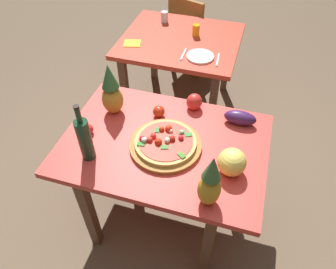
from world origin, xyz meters
TOP-DOWN VIEW (x-y plane):
  - ground_plane at (0.00, 0.00)m, footprint 10.00×10.00m
  - display_table at (0.00, 0.00)m, footprint 1.21×0.85m
  - background_table at (-0.23, 1.21)m, footprint 1.01×0.89m
  - dining_chair at (-0.30, 1.88)m, footprint 0.51×0.51m
  - pizza_board at (0.02, -0.03)m, footprint 0.42×0.42m
  - pizza at (0.02, -0.03)m, footprint 0.36×0.36m
  - wine_bottle at (-0.37, -0.23)m, footprint 0.08×0.08m
  - pineapple_left at (-0.39, 0.17)m, footprint 0.13×0.13m
  - pineapple_right at (0.33, -0.32)m, footprint 0.11×0.11m
  - melon at (0.41, -0.10)m, footprint 0.15×0.15m
  - bell_pepper at (0.10, 0.35)m, footprint 0.10×0.10m
  - eggplant at (0.40, 0.29)m, footprint 0.20×0.09m
  - tomato_by_bottle at (-0.48, 0.27)m, footprint 0.08×0.08m
  - tomato_beside_pepper at (-0.10, 0.21)m, footprint 0.08×0.08m
  - tomato_at_corner at (-0.46, -0.06)m, footprint 0.06×0.06m
  - drinking_glass_juice at (-0.12, 1.30)m, footprint 0.06×0.06m
  - drinking_glass_water at (-0.45, 1.47)m, footprint 0.06×0.06m
  - dinner_plate at (0.00, 0.97)m, footprint 0.22×0.22m
  - fork_utensil at (-0.14, 0.97)m, footprint 0.02×0.18m
  - knife_utensil at (0.14, 0.97)m, footprint 0.03×0.18m
  - napkin_folded at (-0.60, 1.01)m, footprint 0.17×0.15m

SIDE VIEW (x-z plane):
  - ground_plane at x=0.00m, z-range 0.00..0.00m
  - dining_chair at x=-0.30m, z-range 0.06..0.91m
  - background_table at x=-0.23m, z-range 0.27..1.02m
  - display_table at x=0.00m, z-range 0.28..1.03m
  - napkin_folded at x=-0.60m, z-range 0.75..0.75m
  - fork_utensil at x=-0.14m, z-range 0.75..0.75m
  - knife_utensil at x=0.14m, z-range 0.75..0.75m
  - dinner_plate at x=0.00m, z-range 0.75..0.76m
  - pizza_board at x=0.02m, z-range 0.75..0.77m
  - tomato_at_corner at x=-0.46m, z-range 0.75..0.81m
  - tomato_beside_pepper at x=-0.10m, z-range 0.75..0.82m
  - tomato_by_bottle at x=-0.48m, z-range 0.75..0.82m
  - pizza at x=0.02m, z-range 0.76..0.82m
  - eggplant at x=0.40m, z-range 0.75..0.84m
  - drinking_glass_water at x=-0.45m, z-range 0.75..0.84m
  - drinking_glass_juice at x=-0.12m, z-range 0.75..0.85m
  - bell_pepper at x=0.10m, z-range 0.74..0.85m
  - melon at x=0.41m, z-range 0.75..0.90m
  - wine_bottle at x=-0.37m, z-range 0.70..1.08m
  - pineapple_right at x=0.33m, z-range 0.73..1.06m
  - pineapple_left at x=-0.39m, z-range 0.73..1.08m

